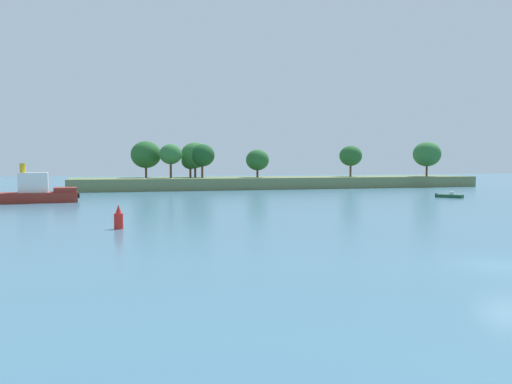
% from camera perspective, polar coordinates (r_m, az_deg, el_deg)
% --- Properties ---
extents(ground_plane, '(400.00, 400.00, 0.00)m').
position_cam_1_polar(ground_plane, '(27.84, 26.45, -7.58)').
color(ground_plane, teal).
extents(treeline_island, '(85.70, 14.98, 10.00)m').
position_cam_1_polar(treeline_island, '(106.19, 2.29, 1.90)').
color(treeline_island, '#66754C').
rests_on(treeline_island, ground).
extents(tugboat, '(10.59, 4.31, 5.13)m').
position_cam_1_polar(tugboat, '(71.52, -23.60, -0.05)').
color(tugboat, maroon).
rests_on(tugboat, ground).
extents(fishing_skiff, '(3.35, 3.88, 0.98)m').
position_cam_1_polar(fishing_skiff, '(80.47, 21.17, -0.41)').
color(fishing_skiff, '#19472D').
rests_on(fishing_skiff, ground).
extents(channel_buoy_red, '(0.70, 0.70, 1.90)m').
position_cam_1_polar(channel_buoy_red, '(40.38, -15.37, -2.93)').
color(channel_buoy_red, red).
rests_on(channel_buoy_red, ground).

